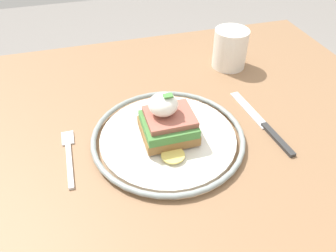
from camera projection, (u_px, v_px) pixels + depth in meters
The scene contains 6 objects.
dining_table at pixel (167, 184), 0.68m from camera, with size 1.05×0.90×0.77m.
plate at pixel (168, 137), 0.61m from camera, with size 0.29×0.29×0.02m.
sandwich at pixel (168, 121), 0.58m from camera, with size 0.10×0.12×0.09m.
fork at pixel (69, 155), 0.58m from camera, with size 0.02×0.15×0.00m.
knife at pixel (265, 126), 0.64m from camera, with size 0.03×0.21×0.01m.
cup at pixel (230, 48), 0.79m from camera, with size 0.08×0.08×0.09m.
Camera 1 is at (-0.12, -0.42, 1.19)m, focal length 35.00 mm.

